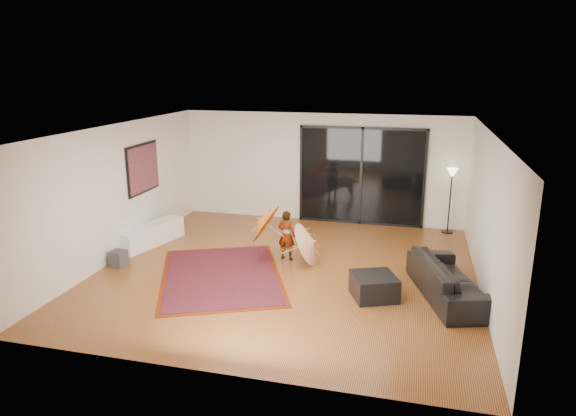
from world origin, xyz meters
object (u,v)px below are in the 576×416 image
(media_console, at_px, (151,234))
(child, at_px, (286,235))
(sofa, at_px, (449,279))
(ottoman, at_px, (374,286))

(media_console, bearing_deg, child, 13.28)
(media_console, height_order, sofa, sofa)
(ottoman, distance_m, child, 2.35)
(media_console, bearing_deg, sofa, 4.93)
(ottoman, height_order, child, child)
(ottoman, bearing_deg, media_console, 163.11)
(sofa, bearing_deg, ottoman, 88.03)
(media_console, xyz_separation_m, child, (3.09, -0.13, 0.28))
(sofa, distance_m, ottoman, 1.28)
(sofa, bearing_deg, child, 54.14)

